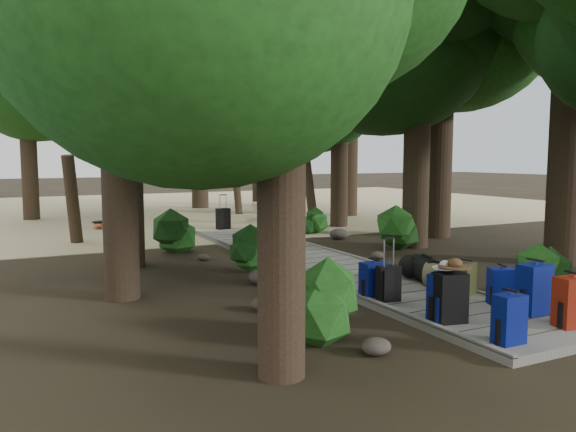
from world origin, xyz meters
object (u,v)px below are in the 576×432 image
backpack_right_a (572,299)px  backpack_right_d (464,277)px  backpack_left_b (450,295)px  backpack_left_a (509,316)px  backpack_left_d (374,277)px  duffel_right_khaki (444,276)px  backpack_left_c (442,293)px  backpack_right_b (534,286)px  lone_suitcase_on_sand (223,219)px  sun_lounger (270,212)px  duffel_right_black (426,269)px  backpack_right_c (501,284)px  kayak (98,224)px  suitcase_on_boardwalk (388,283)px

backpack_right_a → backpack_right_d: backpack_right_a is taller
backpack_left_b → backpack_left_a: bearing=-77.3°
backpack_left_d → duffel_right_khaki: size_ratio=0.98×
backpack_left_c → backpack_right_b: backpack_right_b is taller
backpack_left_c → backpack_right_a: 1.67m
backpack_right_a → backpack_right_b: backpack_right_b is taller
backpack_left_b → lone_suitcase_on_sand: bearing=96.8°
backpack_right_b → sun_lounger: backpack_right_b is taller
backpack_right_b → duffel_right_black: bearing=88.6°
backpack_left_d → lone_suitcase_on_sand: 9.95m
backpack_left_a → backpack_right_a: (1.27, 0.11, 0.04)m
backpack_right_d → backpack_right_a: bearing=-111.2°
backpack_right_c → duffel_right_khaki: 1.25m
backpack_left_b → backpack_left_c: backpack_left_b is taller
backpack_left_c → backpack_right_c: 1.36m
backpack_right_d → backpack_left_d: bearing=135.2°
backpack_right_b → backpack_right_c: bearing=89.9°
backpack_left_a → duffel_right_black: backpack_left_a is taller
backpack_left_b → duffel_right_black: (1.38, 2.11, -0.15)m
kayak → backpack_left_d: bearing=-69.1°
backpack_left_a → suitcase_on_boardwalk: size_ratio=1.20×
backpack_left_c → duffel_right_black: 2.37m
backpack_right_b → backpack_right_d: (-0.07, 1.30, -0.11)m
backpack_left_d → backpack_right_d: size_ratio=1.04×
backpack_left_a → duffel_right_black: 3.38m
backpack_right_c → backpack_right_d: (-0.06, 0.71, -0.02)m
backpack_right_c → suitcase_on_boardwalk: 1.70m
backpack_left_a → duffel_right_black: size_ratio=0.93×
backpack_left_d → sun_lounger: size_ratio=0.31×
backpack_left_b → kayak: bearing=112.4°
backpack_right_a → duffel_right_black: backpack_right_a is taller
backpack_left_c → backpack_right_d: 1.57m
backpack_right_d → duffel_right_black: backpack_right_d is taller
backpack_right_c → sun_lounger: 13.03m
backpack_left_d → backpack_right_a: bearing=-60.4°
backpack_left_d → backpack_left_c: bearing=-85.3°
backpack_left_d → duffel_right_khaki: (1.42, -0.06, -0.10)m
backpack_left_d → kayak: 12.35m
backpack_right_a → backpack_right_c: size_ratio=1.20×
sun_lounger → backpack_right_a: bearing=-73.6°
suitcase_on_boardwalk → backpack_right_b: bearing=-37.8°
backpack_right_a → duffel_right_black: bearing=97.9°
backpack_left_b → backpack_right_a: bearing=-22.9°
backpack_right_a → backpack_right_d: bearing=99.7°
backpack_right_a → duffel_right_black: (0.08, 2.99, -0.15)m
backpack_left_b → backpack_left_c: (0.01, 0.17, -0.02)m
backpack_right_a → backpack_right_b: (0.06, 0.65, 0.03)m
backpack_right_d → backpack_left_c: bearing=-166.2°
duffel_right_black → sun_lounger: 11.31m
backpack_left_d → kayak: (-2.63, 12.06, -0.26)m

